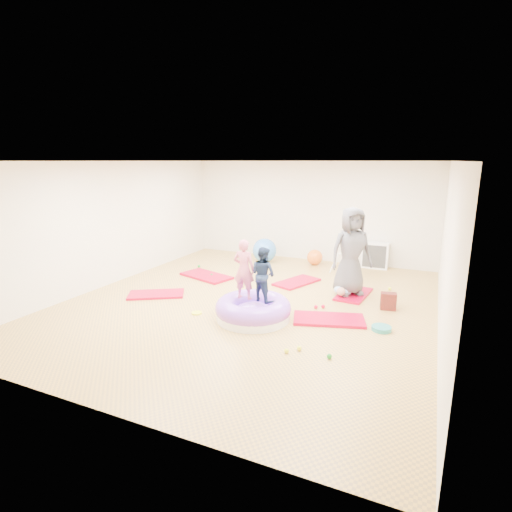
% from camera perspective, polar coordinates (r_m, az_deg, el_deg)
% --- Properties ---
extents(room, '(7.01, 8.01, 2.81)m').
position_cam_1_polar(room, '(7.81, -0.90, 3.10)').
color(room, gold).
rests_on(room, ground).
extents(gym_mat_front_left, '(1.28, 1.09, 0.05)m').
position_cam_1_polar(gym_mat_front_left, '(8.83, -14.07, -5.32)').
color(gym_mat_front_left, '#B8001C').
rests_on(gym_mat_front_left, ground).
extents(gym_mat_mid_left, '(1.43, 1.01, 0.05)m').
position_cam_1_polar(gym_mat_mid_left, '(9.96, -7.10, -2.84)').
color(gym_mat_mid_left, '#B8001C').
rests_on(gym_mat_mid_left, ground).
extents(gym_mat_center_back, '(0.96, 1.27, 0.05)m').
position_cam_1_polar(gym_mat_center_back, '(9.45, 5.84, -3.72)').
color(gym_mat_center_back, '#B8001C').
rests_on(gym_mat_center_back, ground).
extents(gym_mat_right, '(1.38, 0.96, 0.05)m').
position_cam_1_polar(gym_mat_right, '(7.38, 10.37, -8.89)').
color(gym_mat_right, '#B8001C').
rests_on(gym_mat_right, ground).
extents(gym_mat_rear_right, '(0.67, 1.16, 0.05)m').
position_cam_1_polar(gym_mat_rear_right, '(8.82, 13.76, -5.33)').
color(gym_mat_rear_right, '#B8001C').
rests_on(gym_mat_rear_right, ground).
extents(inflatable_cushion, '(1.38, 1.38, 0.43)m').
position_cam_1_polar(inflatable_cushion, '(7.29, -0.41, -7.72)').
color(inflatable_cushion, white).
rests_on(inflatable_cushion, ground).
extents(child_pink, '(0.41, 0.28, 1.10)m').
position_cam_1_polar(child_pink, '(7.17, -1.73, -1.53)').
color(child_pink, '#D96279').
rests_on(child_pink, inflatable_cushion).
extents(child_navy, '(0.58, 0.52, 0.99)m').
position_cam_1_polar(child_navy, '(7.07, 1.02, -2.23)').
color(child_navy, '#192744').
rests_on(child_navy, inflatable_cushion).
extents(adult_caregiver, '(1.07, 1.01, 1.84)m').
position_cam_1_polar(adult_caregiver, '(8.53, 13.45, 0.66)').
color(adult_caregiver, '#4F4E53').
rests_on(adult_caregiver, gym_mat_rear_right).
extents(infant, '(0.37, 0.38, 0.22)m').
position_cam_1_polar(infant, '(8.57, 12.23, -4.83)').
color(infant, '#A9C7FA').
rests_on(infant, gym_mat_rear_right).
extents(ball_pit_balls, '(4.98, 3.83, 0.08)m').
position_cam_1_polar(ball_pit_balls, '(8.06, 3.73, -6.65)').
color(ball_pit_balls, '#1D9023').
rests_on(ball_pit_balls, ground).
extents(exercise_ball_blue, '(0.68, 0.68, 0.68)m').
position_cam_1_polar(exercise_ball_blue, '(11.26, 1.23, 0.81)').
color(exercise_ball_blue, '#387DD9').
rests_on(exercise_ball_blue, ground).
extents(exercise_ball_orange, '(0.43, 0.43, 0.43)m').
position_cam_1_polar(exercise_ball_orange, '(11.11, 8.39, -0.18)').
color(exercise_ball_orange, orange).
rests_on(exercise_ball_orange, ground).
extents(infant_play_gym, '(0.64, 0.60, 0.49)m').
position_cam_1_polar(infant_play_gym, '(10.48, 12.54, -0.55)').
color(infant_play_gym, white).
rests_on(infant_play_gym, ground).
extents(cube_shelf, '(0.69, 0.34, 0.69)m').
position_cam_1_polar(cube_shelf, '(11.11, 16.63, 0.11)').
color(cube_shelf, white).
rests_on(cube_shelf, ground).
extents(balance_disc, '(0.33, 0.33, 0.07)m').
position_cam_1_polar(balance_disc, '(7.19, 17.48, -9.84)').
color(balance_disc, teal).
rests_on(balance_disc, ground).
extents(backpack, '(0.32, 0.23, 0.33)m').
position_cam_1_polar(backpack, '(8.15, 18.38, -6.15)').
color(backpack, maroon).
rests_on(backpack, ground).
extents(yellow_toy, '(0.19, 0.19, 0.03)m').
position_cam_1_polar(yellow_toy, '(7.66, -8.47, -8.05)').
color(yellow_toy, '#F5FF21').
rests_on(yellow_toy, ground).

